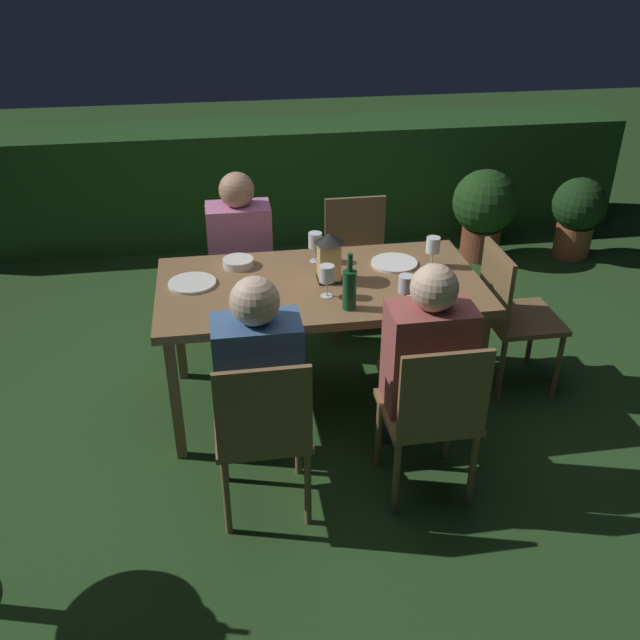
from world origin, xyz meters
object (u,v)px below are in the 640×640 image
object	(u,v)px
green_bottle_on_table	(350,288)
bowl_bread	(238,262)
person_in_blue	(258,375)
wine_glass_d	(433,246)
wine_glass_a	(406,286)
dining_table	(320,292)
plate_c	(427,292)
potted_plant_corner	(578,213)
plate_a	(394,263)
chair_side_right_b	(358,260)
lantern_centerpiece	(329,254)
wine_glass_b	(315,242)
chair_head_far	(511,312)
person_in_pink	(241,258)
plate_b	(192,283)
chair_side_right_a	(241,267)
wine_glass_c	(327,275)
person_in_rust	(423,360)
potted_plant_by_hedge	(484,209)
chair_side_left_a	(263,429)
bowl_olives	(250,295)

from	to	relation	value
green_bottle_on_table	bowl_bread	world-z (taller)	green_bottle_on_table
person_in_blue	wine_glass_d	size ratio (longest dim) A/B	6.80
wine_glass_a	dining_table	bearing A→B (deg)	137.99
plate_c	potted_plant_corner	distance (m)	2.67
plate_a	bowl_bread	bearing A→B (deg)	172.63
chair_side_right_b	plate_a	xyz separation A→B (m)	(0.06, -0.67, 0.28)
lantern_centerpiece	wine_glass_b	distance (m)	0.25
chair_head_far	bowl_bread	bearing A→B (deg)	169.92
chair_head_far	dining_table	bearing A→B (deg)	180.00
potted_plant_corner	person_in_pink	bearing A→B (deg)	-159.23
wine_glass_a	wine_glass_b	bearing A→B (deg)	120.53
plate_b	bowl_bread	world-z (taller)	bowl_bread
chair_side_right_a	wine_glass_c	bearing A→B (deg)	-68.46
chair_side_right_b	wine_glass_b	bearing A→B (deg)	-122.99
wine_glass_c	potted_plant_corner	distance (m)	3.04
person_in_pink	dining_table	bearing A→B (deg)	-58.98
green_bottle_on_table	chair_head_far	bearing A→B (deg)	16.79
chair_side_right_b	plate_a	bearing A→B (deg)	-84.99
lantern_centerpiece	green_bottle_on_table	world-z (taller)	green_bottle_on_table
chair_side_right_a	person_in_rust	distance (m)	1.66
plate_a	green_bottle_on_table	bearing A→B (deg)	-126.86
wine_glass_a	wine_glass_b	xyz separation A→B (m)	(-0.35, 0.60, 0.00)
plate_a	potted_plant_by_hedge	distance (m)	2.02
person_in_pink	wine_glass_a	bearing A→B (deg)	-52.20
chair_head_far	chair_side_left_a	xyz separation A→B (m)	(-1.48, -0.83, 0.00)
chair_side_left_a	person_in_blue	xyz separation A→B (m)	(0.00, 0.20, 0.15)
bowl_olives	bowl_bread	distance (m)	0.40
chair_side_right_b	lantern_centerpiece	world-z (taller)	lantern_centerpiece
plate_c	bowl_olives	distance (m)	0.90
person_in_blue	wine_glass_d	world-z (taller)	person_in_blue
chair_head_far	chair_side_left_a	distance (m)	1.70
chair_side_right_a	person_in_blue	size ratio (longest dim) A/B	0.76
person_in_pink	plate_a	size ratio (longest dim) A/B	4.51
chair_head_far	chair_side_right_b	world-z (taller)	same
bowl_bread	person_in_rust	bearing A→B (deg)	-48.71
person_in_pink	person_in_blue	size ratio (longest dim) A/B	1.00
person_in_blue	potted_plant_corner	bearing A→B (deg)	40.05
lantern_centerpiece	bowl_bread	xyz separation A→B (m)	(-0.46, 0.25, -0.12)
chair_side_right_a	plate_b	bearing A→B (deg)	-110.47
lantern_centerpiece	green_bottle_on_table	xyz separation A→B (m)	(0.05, -0.32, -0.04)
chair_side_left_a	chair_side_right_b	world-z (taller)	same
person_in_pink	bowl_olives	bearing A→B (deg)	-89.39
chair_side_right_a	lantern_centerpiece	size ratio (longest dim) A/B	3.28
chair_head_far	person_in_rust	xyz separation A→B (m)	(-0.72, -0.64, 0.15)
bowl_olives	wine_glass_b	bearing A→B (deg)	45.82
chair_side_right_b	green_bottle_on_table	bearing A→B (deg)	-104.15
person_in_blue	wine_glass_b	world-z (taller)	person_in_blue
plate_a	wine_glass_a	bearing A→B (deg)	-98.51
chair_side_left_a	bowl_bread	bearing A→B (deg)	91.54
plate_b	person_in_pink	bearing A→B (deg)	63.21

